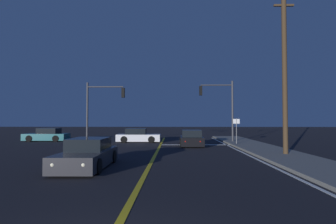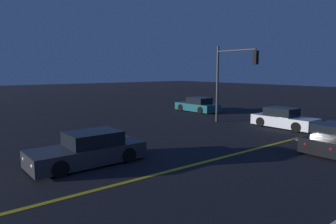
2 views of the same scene
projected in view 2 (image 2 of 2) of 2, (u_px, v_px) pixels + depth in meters
The scene contains 5 objects.
lane_line_center at pixel (167, 172), 11.68m from camera, with size 0.20×36.47×0.01m, color gold.
car_distant_tail_white at pixel (284, 119), 20.72m from camera, with size 4.28×1.83×1.34m.
car_far_approaching_charcoal at pixel (89, 150), 12.62m from camera, with size 2.02×4.74×1.34m.
car_side_waiting_teal at pixel (198, 105), 28.90m from camera, with size 4.37×2.07×1.34m.
traffic_signal_far_left at pixel (231, 72), 21.72m from camera, with size 3.56×0.28×5.65m.
Camera 2 is at (8.88, 3.80, 3.85)m, focal length 32.60 mm.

